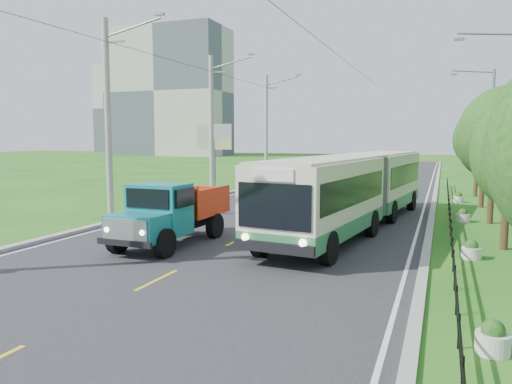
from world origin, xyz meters
The scene contains 25 objects.
ground centered at (0.00, 0.00, 0.00)m, with size 240.00×240.00×0.00m, color #205D16.
road centered at (0.00, 20.00, 0.01)m, with size 14.00×120.00×0.02m, color #28282B.
curb_left centered at (-7.20, 20.00, 0.07)m, with size 0.40×120.00×0.15m, color #9E9E99.
curb_right centered at (7.15, 20.00, 0.05)m, with size 0.30×120.00×0.10m, color #9E9E99.
edge_line_left centered at (-6.65, 20.00, 0.02)m, with size 0.12×120.00×0.00m, color silver.
edge_line_right centered at (6.65, 20.00, 0.02)m, with size 0.12×120.00×0.00m, color silver.
centre_dash centered at (0.00, 0.00, 0.02)m, with size 0.12×2.20×0.00m, color yellow.
railing_right centered at (8.00, 14.00, 0.30)m, with size 0.04×40.00×0.60m, color black.
pole_near centered at (-8.26, 9.00, 5.09)m, with size 3.51×0.32×10.00m.
pole_mid centered at (-8.26, 21.00, 5.09)m, with size 3.51×0.32×10.00m.
pole_far centered at (-8.26, 33.00, 5.09)m, with size 3.51×0.32×10.00m.
tree_third centered at (9.86, 8.14, 3.99)m, with size 3.60×3.62×6.00m.
tree_fourth centered at (9.86, 14.14, 3.59)m, with size 3.24×3.31×5.40m.
tree_fifth centered at (9.86, 20.14, 3.85)m, with size 3.48×3.52×5.80m.
tree_back centered at (9.86, 26.14, 3.65)m, with size 3.30×3.36×5.50m.
streetlight_far centered at (10.64, 28.00, 4.90)m, with size 3.02×0.20×9.07m.
planter_front centered at (8.60, -2.00, 0.29)m, with size 0.64×0.64×0.67m.
planter_near centered at (8.60, 6.00, 0.29)m, with size 0.64×0.64×0.67m.
planter_mid centered at (8.60, 14.00, 0.29)m, with size 0.64×0.64×0.67m.
planter_far centered at (8.60, 22.00, 0.29)m, with size 0.64×0.64×0.67m.
billboard_left centered at (-9.50, 24.00, 3.87)m, with size 3.00×0.20×5.20m.
apartment_near centered at (-55.00, 95.00, 15.00)m, with size 28.00×14.00×30.00m, color #B7B2A3.
apartment_far centered at (-80.00, 120.00, 13.00)m, with size 24.00×14.00×26.00m, color #B7B2A3.
bus centered at (3.89, 10.41, 1.95)m, with size 4.79×17.01×3.24m.
dump_truck centered at (-2.10, 4.45, 1.37)m, with size 2.45×5.84×2.42m.
Camera 1 is at (7.59, -12.10, 4.07)m, focal length 35.00 mm.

